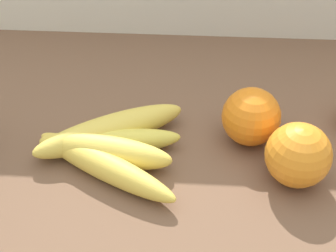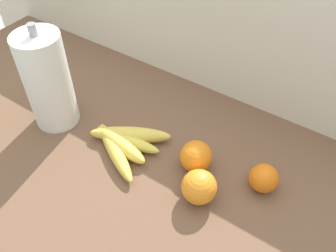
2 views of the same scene
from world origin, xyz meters
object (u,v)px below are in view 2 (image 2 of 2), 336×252
orange_back_right (264,178)px  paper_towel_roll (48,81)px  banana_bunch (124,142)px  orange_back_left (196,156)px  orange_far_right (199,187)px

orange_back_right → paper_towel_roll: size_ratio=0.23×
banana_bunch → orange_back_left: bearing=14.2°
orange_back_right → paper_towel_roll: bearing=-169.9°
banana_bunch → orange_back_right: (0.35, 0.08, 0.01)m
orange_far_right → orange_back_left: bearing=125.1°
paper_towel_roll → banana_bunch: bearing=4.9°
orange_back_left → paper_towel_roll: size_ratio=0.27×
orange_back_right → orange_far_right: orange_far_right is taller
orange_far_right → paper_towel_roll: bearing=179.2°
banana_bunch → orange_back_right: orange_back_right is taller
orange_back_right → orange_far_right: size_ratio=0.85×
orange_back_right → paper_towel_roll: paper_towel_roll is taller
orange_far_right → banana_bunch: bearing=173.9°
banana_bunch → orange_back_left: size_ratio=2.61×
banana_bunch → orange_back_right: size_ratio=3.01×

